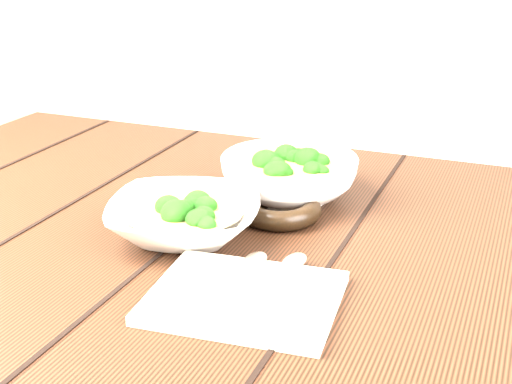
% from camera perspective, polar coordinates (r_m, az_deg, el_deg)
% --- Properties ---
extents(table, '(1.20, 0.80, 0.75)m').
position_cam_1_polar(table, '(1.01, -3.41, -8.90)').
color(table, black).
rests_on(table, ground).
extents(soup_bowl_front, '(0.24, 0.24, 0.06)m').
position_cam_1_polar(soup_bowl_front, '(0.92, -5.75, -1.99)').
color(soup_bowl_front, white).
rests_on(soup_bowl_front, table).
extents(soup_bowl_back, '(0.22, 0.22, 0.07)m').
position_cam_1_polar(soup_bowl_back, '(1.03, 2.66, 1.32)').
color(soup_bowl_back, white).
rests_on(soup_bowl_back, table).
extents(trivet, '(0.15, 0.15, 0.03)m').
position_cam_1_polar(trivet, '(0.97, 1.91, -1.37)').
color(trivet, black).
rests_on(trivet, table).
extents(napkin, '(0.21, 0.18, 0.01)m').
position_cam_1_polar(napkin, '(0.77, -0.96, -8.43)').
color(napkin, beige).
rests_on(napkin, table).
extents(spoon_left, '(0.03, 0.16, 0.01)m').
position_cam_1_polar(spoon_left, '(0.80, -0.94, -6.43)').
color(spoon_left, '#AFAA9A').
rests_on(spoon_left, napkin).
extents(spoon_right, '(0.03, 0.16, 0.01)m').
position_cam_1_polar(spoon_right, '(0.80, 2.27, -6.48)').
color(spoon_right, '#AFAA9A').
rests_on(spoon_right, napkin).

